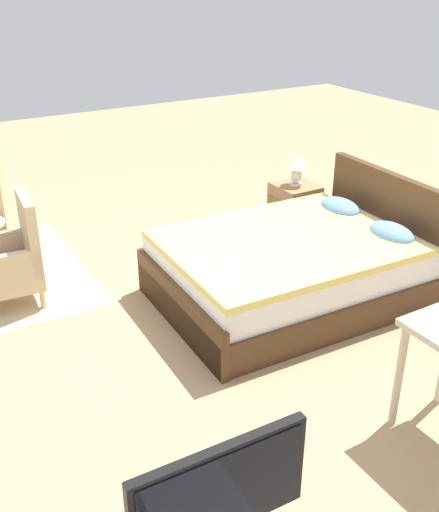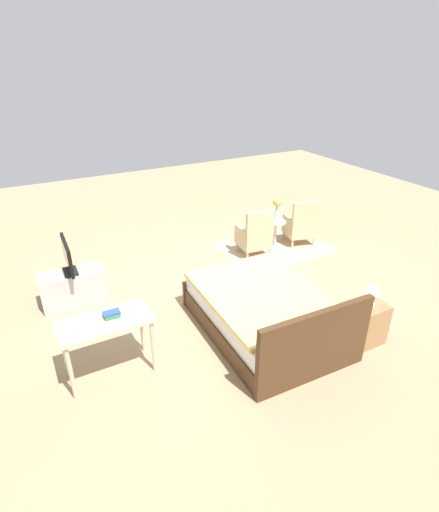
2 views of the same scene
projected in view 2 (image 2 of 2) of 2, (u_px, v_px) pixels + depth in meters
The scene contains 13 objects.
ground_plane at pixel (221, 296), 6.36m from camera, with size 16.00×16.00×0.00m, color #A38460.
floor_rug at pixel (276, 247), 7.97m from camera, with size 2.10×1.50×0.01m.
bed at pixel (266, 314), 5.42m from camera, with size 1.61×2.24×0.96m.
armchair_by_window_left at pixel (301, 226), 7.98m from camera, with size 0.66×0.66×0.92m.
armchair_by_window_right at pixel (255, 236), 7.51m from camera, with size 0.58×0.58×0.92m.
side_table at pixel (275, 231), 7.86m from camera, with size 0.40×0.40×0.54m.
flower_vase at pixel (277, 207), 7.64m from camera, with size 0.17×0.17×0.48m.
nightstand at pixel (366, 323), 5.26m from camera, with size 0.44×0.41×0.57m.
table_lamp at pixel (373, 290), 5.03m from camera, with size 0.22×0.22×0.33m.
tv_stand at pixel (74, 287), 6.11m from camera, with size 0.96×0.40×0.52m.
tv_flatscreen at pixel (67, 257), 5.87m from camera, with size 0.21×0.75×0.51m.
vanity_desk at pixel (106, 329), 4.55m from camera, with size 1.04×0.52×0.77m.
book_stack at pixel (112, 314), 4.56m from camera, with size 0.19×0.15×0.06m.
Camera 2 is at (2.58, 4.72, 3.46)m, focal length 28.00 mm.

